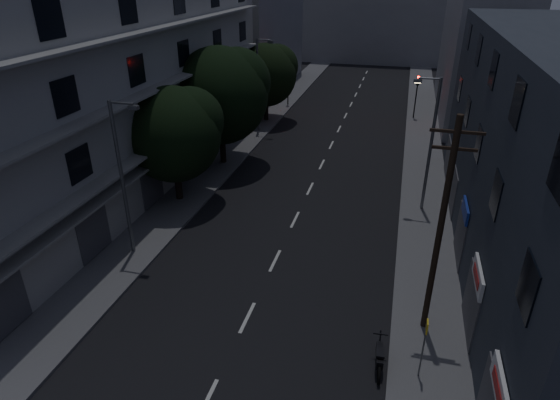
% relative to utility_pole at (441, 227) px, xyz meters
% --- Properties ---
extents(ground, '(160.00, 160.00, 0.00)m').
position_rel_utility_pole_xyz_m(ground, '(-7.30, 17.24, -4.87)').
color(ground, black).
rests_on(ground, ground).
extents(sidewalk_left, '(3.00, 90.00, 0.15)m').
position_rel_utility_pole_xyz_m(sidewalk_left, '(-14.80, 17.24, -4.79)').
color(sidewalk_left, '#565659').
rests_on(sidewalk_left, ground).
extents(sidewalk_right, '(3.00, 90.00, 0.15)m').
position_rel_utility_pole_xyz_m(sidewalk_right, '(0.20, 17.24, -4.79)').
color(sidewalk_right, '#565659').
rests_on(sidewalk_right, ground).
extents(lane_markings, '(0.15, 60.50, 0.01)m').
position_rel_utility_pole_xyz_m(lane_markings, '(-7.30, 23.49, -4.86)').
color(lane_markings, beige).
rests_on(lane_markings, ground).
extents(building_left, '(7.00, 36.00, 14.00)m').
position_rel_utility_pole_xyz_m(building_left, '(-19.28, 10.24, 2.13)').
color(building_left, '#9D9D98').
rests_on(building_left, ground).
extents(building_right, '(6.19, 28.00, 11.00)m').
position_rel_utility_pole_xyz_m(building_right, '(4.69, 6.24, 0.63)').
color(building_right, '#292E37').
rests_on(building_right, ground).
extents(building_far_left, '(6.00, 20.00, 16.00)m').
position_rel_utility_pole_xyz_m(building_far_left, '(-19.30, 40.24, 3.13)').
color(building_far_left, slate).
rests_on(building_far_left, ground).
extents(building_far_right, '(6.00, 20.00, 13.00)m').
position_rel_utility_pole_xyz_m(building_far_right, '(4.70, 34.24, 1.63)').
color(building_far_right, slate).
rests_on(building_far_right, ground).
extents(building_far_end, '(24.00, 8.00, 10.00)m').
position_rel_utility_pole_xyz_m(building_far_end, '(-7.30, 62.24, 0.13)').
color(building_far_end, slate).
rests_on(building_far_end, ground).
extents(tree_near, '(5.83, 5.83, 7.19)m').
position_rel_utility_pole_xyz_m(tree_near, '(-15.03, 8.45, -0.22)').
color(tree_near, black).
rests_on(tree_near, sidewalk_left).
extents(tree_mid, '(6.95, 6.95, 8.55)m').
position_rel_utility_pole_xyz_m(tree_mid, '(-14.54, 15.05, 0.63)').
color(tree_mid, black).
rests_on(tree_mid, sidewalk_left).
extents(tree_far, '(5.80, 5.80, 7.18)m').
position_rel_utility_pole_xyz_m(tree_far, '(-14.51, 26.52, -0.22)').
color(tree_far, black).
rests_on(tree_far, sidewalk_left).
extents(traffic_signal_far_right, '(0.28, 0.37, 4.10)m').
position_rel_utility_pole_xyz_m(traffic_signal_far_right, '(-0.67, 30.72, -1.77)').
color(traffic_signal_far_right, black).
rests_on(traffic_signal_far_right, sidewalk_right).
extents(traffic_signal_far_left, '(0.28, 0.37, 4.10)m').
position_rel_utility_pole_xyz_m(traffic_signal_far_left, '(-13.87, 32.42, -1.77)').
color(traffic_signal_far_left, black).
rests_on(traffic_signal_far_left, sidewalk_left).
extents(street_lamp_left_near, '(1.51, 0.25, 8.00)m').
position_rel_utility_pole_xyz_m(street_lamp_left_near, '(-14.56, 2.04, -0.27)').
color(street_lamp_left_near, '#5C5F64').
rests_on(street_lamp_left_near, sidewalk_left).
extents(street_lamp_right, '(1.51, 0.25, 8.00)m').
position_rel_utility_pole_xyz_m(street_lamp_right, '(-0.13, 10.92, -0.27)').
color(street_lamp_right, slate).
rests_on(street_lamp_right, sidewalk_right).
extents(street_lamp_left_far, '(1.51, 0.25, 8.00)m').
position_rel_utility_pole_xyz_m(street_lamp_left_far, '(-14.19, 23.09, -0.27)').
color(street_lamp_left_far, '#5A5B62').
rests_on(street_lamp_left_far, sidewalk_left).
extents(utility_pole, '(1.80, 0.24, 9.00)m').
position_rel_utility_pole_xyz_m(utility_pole, '(0.00, 0.00, 0.00)').
color(utility_pole, black).
rests_on(utility_pole, sidewalk_right).
extents(bus_stop_sign, '(0.06, 0.35, 2.52)m').
position_rel_utility_pole_xyz_m(bus_stop_sign, '(-0.20, -2.82, -2.98)').
color(bus_stop_sign, '#595B60').
rests_on(bus_stop_sign, sidewalk_right).
extents(motorcycle, '(0.56, 1.94, 1.24)m').
position_rel_utility_pole_xyz_m(motorcycle, '(-1.65, -2.68, -4.38)').
color(motorcycle, black).
rests_on(motorcycle, ground).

